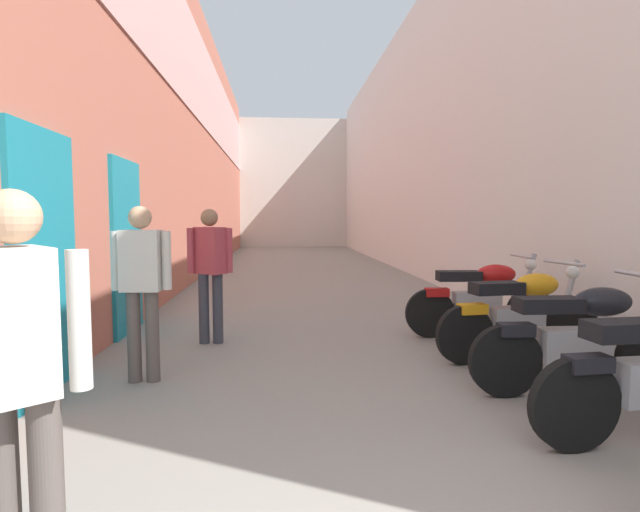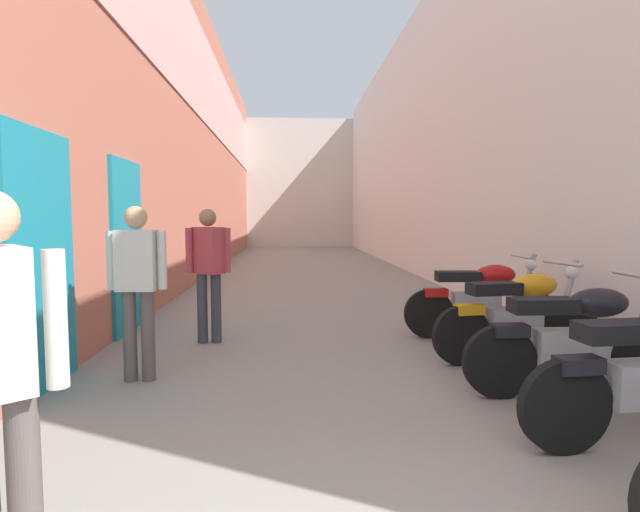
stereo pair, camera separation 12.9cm
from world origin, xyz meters
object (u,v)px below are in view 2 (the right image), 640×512
at_px(motorcycle_fifth, 481,297).
at_px(pedestrian_further_down, 209,265).
at_px(pedestrian_mid_alley, 137,280).
at_px(motorcycle_fourth, 519,313).
at_px(motorcycle_third, 577,337).

distance_m(motorcycle_fifth, pedestrian_further_down, 3.30).
bearing_deg(motorcycle_fifth, pedestrian_mid_alley, -159.88).
relative_size(motorcycle_fourth, pedestrian_further_down, 1.17).
relative_size(motorcycle_third, motorcycle_fifth, 1.00).
xyz_separation_m(motorcycle_third, motorcycle_fourth, (-0.00, 1.01, 0.00)).
distance_m(motorcycle_fourth, pedestrian_further_down, 3.44).
bearing_deg(motorcycle_third, pedestrian_mid_alley, 170.01).
xyz_separation_m(pedestrian_mid_alley, pedestrian_further_down, (0.41, 1.33, 0.00)).
height_order(motorcycle_fourth, motorcycle_fifth, same).
height_order(motorcycle_third, pedestrian_further_down, pedestrian_further_down).
relative_size(motorcycle_fourth, motorcycle_fifth, 1.00).
height_order(motorcycle_fifth, pedestrian_mid_alley, pedestrian_mid_alley).
bearing_deg(pedestrian_further_down, motorcycle_third, -31.22).
relative_size(motorcycle_fifth, pedestrian_further_down, 1.18).
relative_size(motorcycle_third, pedestrian_further_down, 1.18).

